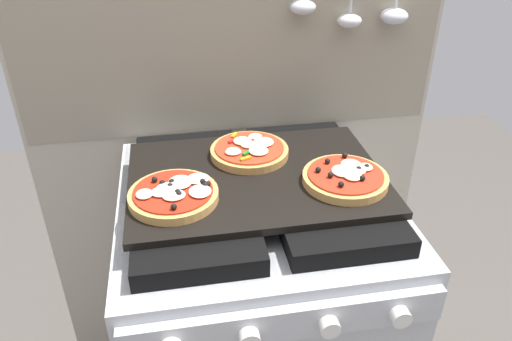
# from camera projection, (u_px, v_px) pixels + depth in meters

# --- Properties ---
(kitchen_backsplash) EXTENTS (1.10, 0.09, 1.55)m
(kitchen_backsplash) POSITION_uv_depth(u_px,v_px,m) (236.00, 152.00, 1.41)
(kitchen_backsplash) COLOR #B2A893
(kitchen_backsplash) RESTS_ON ground_plane
(stove) EXTENTS (0.60, 0.64, 0.90)m
(stove) POSITION_uv_depth(u_px,v_px,m) (256.00, 326.00, 1.30)
(stove) COLOR #B7BABF
(stove) RESTS_ON ground_plane
(baking_tray) EXTENTS (0.54, 0.38, 0.02)m
(baking_tray) POSITION_uv_depth(u_px,v_px,m) (256.00, 178.00, 1.07)
(baking_tray) COLOR black
(baking_tray) RESTS_ON stove
(pizza_left) EXTENTS (0.18, 0.18, 0.03)m
(pizza_left) POSITION_uv_depth(u_px,v_px,m) (174.00, 194.00, 0.98)
(pizza_left) COLOR tan
(pizza_left) RESTS_ON baking_tray
(pizza_right) EXTENTS (0.18, 0.18, 0.03)m
(pizza_right) POSITION_uv_depth(u_px,v_px,m) (346.00, 177.00, 1.03)
(pizza_right) COLOR tan
(pizza_right) RESTS_ON baking_tray
(pizza_center) EXTENTS (0.18, 0.18, 0.03)m
(pizza_center) POSITION_uv_depth(u_px,v_px,m) (248.00, 150.00, 1.13)
(pizza_center) COLOR #C18947
(pizza_center) RESTS_ON baking_tray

